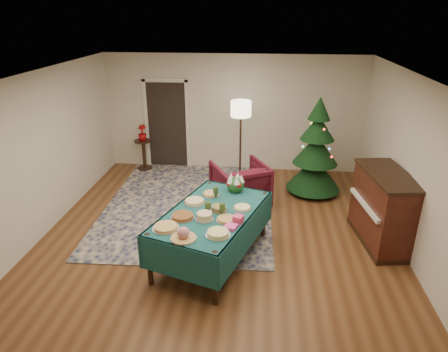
# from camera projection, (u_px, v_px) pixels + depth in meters

# --- Properties ---
(room_shell) EXTENTS (7.00, 7.00, 7.00)m
(room_shell) POSITION_uv_depth(u_px,v_px,m) (216.00, 169.00, 6.08)
(room_shell) COLOR #593319
(room_shell) RESTS_ON ground
(doorway) EXTENTS (1.08, 0.04, 2.16)m
(doorway) POSITION_uv_depth(u_px,v_px,m) (167.00, 123.00, 9.52)
(doorway) COLOR black
(doorway) RESTS_ON ground
(rug) EXTENTS (3.33, 4.30, 0.02)m
(rug) POSITION_uv_depth(u_px,v_px,m) (189.00, 204.00, 7.95)
(rug) COLOR #131C49
(rug) RESTS_ON ground
(buffet_table) EXTENTS (1.82, 2.36, 0.81)m
(buffet_table) POSITION_uv_depth(u_px,v_px,m) (212.00, 221.00, 6.02)
(buffet_table) COLOR black
(buffet_table) RESTS_ON ground
(platter_0) EXTENTS (0.38, 0.38, 0.05)m
(platter_0) POSITION_uv_depth(u_px,v_px,m) (166.00, 227.00, 5.48)
(platter_0) COLOR silver
(platter_0) RESTS_ON buffet_table
(platter_1) EXTENTS (0.35, 0.35, 0.18)m
(platter_1) POSITION_uv_depth(u_px,v_px,m) (183.00, 234.00, 5.22)
(platter_1) COLOR silver
(platter_1) RESTS_ON buffet_table
(platter_2) EXTENTS (0.34, 0.34, 0.07)m
(platter_2) POSITION_uv_depth(u_px,v_px,m) (218.00, 234.00, 5.31)
(platter_2) COLOR silver
(platter_2) RESTS_ON buffet_table
(platter_3) EXTENTS (0.36, 0.36, 0.06)m
(platter_3) POSITION_uv_depth(u_px,v_px,m) (183.00, 216.00, 5.76)
(platter_3) COLOR silver
(platter_3) RESTS_ON buffet_table
(platter_4) EXTENTS (0.26, 0.26, 0.11)m
(platter_4) POSITION_uv_depth(u_px,v_px,m) (204.00, 216.00, 5.70)
(platter_4) COLOR silver
(platter_4) RESTS_ON buffet_table
(platter_5) EXTENTS (0.31, 0.31, 0.05)m
(platter_5) POSITION_uv_depth(u_px,v_px,m) (227.00, 219.00, 5.69)
(platter_5) COLOR silver
(platter_5) RESTS_ON buffet_table
(platter_6) EXTENTS (0.34, 0.34, 0.06)m
(platter_6) POSITION_uv_depth(u_px,v_px,m) (195.00, 202.00, 6.21)
(platter_6) COLOR silver
(platter_6) RESTS_ON buffet_table
(platter_7) EXTENTS (0.25, 0.25, 0.08)m
(platter_7) POSITION_uv_depth(u_px,v_px,m) (219.00, 209.00, 5.96)
(platter_7) COLOR silver
(platter_7) RESTS_ON buffet_table
(platter_8) EXTENTS (0.28, 0.28, 0.05)m
(platter_8) POSITION_uv_depth(u_px,v_px,m) (242.00, 208.00, 6.02)
(platter_8) COLOR silver
(platter_8) RESTS_ON buffet_table
(platter_9) EXTENTS (0.29, 0.29, 0.05)m
(platter_9) POSITION_uv_depth(u_px,v_px,m) (211.00, 194.00, 6.48)
(platter_9) COLOR silver
(platter_9) RESTS_ON buffet_table
(goblet_0) EXTENTS (0.09, 0.09, 0.19)m
(goblet_0) POSITION_uv_depth(u_px,v_px,m) (216.00, 193.00, 6.34)
(goblet_0) COLOR #2D471E
(goblet_0) RESTS_ON buffet_table
(goblet_1) EXTENTS (0.09, 0.09, 0.19)m
(goblet_1) POSITION_uv_depth(u_px,v_px,m) (222.00, 209.00, 5.81)
(goblet_1) COLOR #2D471E
(goblet_1) RESTS_ON buffet_table
(goblet_2) EXTENTS (0.09, 0.09, 0.19)m
(goblet_2) POSITION_uv_depth(u_px,v_px,m) (208.00, 208.00, 5.86)
(goblet_2) COLOR #2D471E
(goblet_2) RESTS_ON buffet_table
(napkin_stack) EXTENTS (0.21, 0.21, 0.04)m
(napkin_stack) POSITION_uv_depth(u_px,v_px,m) (231.00, 227.00, 5.50)
(napkin_stack) COLOR #F945A3
(napkin_stack) RESTS_ON buffet_table
(gift_box) EXTENTS (0.16, 0.16, 0.11)m
(gift_box) POSITION_uv_depth(u_px,v_px,m) (238.00, 219.00, 5.63)
(gift_box) COLOR #E43F6D
(gift_box) RESTS_ON buffet_table
(centerpiece) EXTENTS (0.29, 0.29, 0.34)m
(centerpiece) POSITION_uv_depth(u_px,v_px,m) (235.00, 183.00, 6.56)
(centerpiece) COLOR #1E4C1E
(centerpiece) RESTS_ON buffet_table
(armchair) EXTENTS (1.26, 1.23, 0.98)m
(armchair) POSITION_uv_depth(u_px,v_px,m) (240.00, 183.00, 7.73)
(armchair) COLOR #4D101C
(armchair) RESTS_ON ground
(floor_lamp) EXTENTS (0.44, 0.44, 1.82)m
(floor_lamp) POSITION_uv_depth(u_px,v_px,m) (241.00, 114.00, 8.49)
(floor_lamp) COLOR #A57F3F
(floor_lamp) RESTS_ON ground
(side_table) EXTENTS (0.41, 0.41, 0.73)m
(side_table) POSITION_uv_depth(u_px,v_px,m) (144.00, 155.00, 9.60)
(side_table) COLOR black
(side_table) RESTS_ON ground
(potted_plant) EXTENTS (0.21, 0.38, 0.21)m
(potted_plant) POSITION_uv_depth(u_px,v_px,m) (142.00, 136.00, 9.41)
(potted_plant) COLOR #9F0B0D
(potted_plant) RESTS_ON side_table
(christmas_tree) EXTENTS (1.30, 1.30, 2.04)m
(christmas_tree) POSITION_uv_depth(u_px,v_px,m) (316.00, 151.00, 8.15)
(christmas_tree) COLOR black
(christmas_tree) RESTS_ON ground
(piano) EXTENTS (0.84, 1.49, 1.23)m
(piano) POSITION_uv_depth(u_px,v_px,m) (383.00, 209.00, 6.48)
(piano) COLOR black
(piano) RESTS_ON ground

